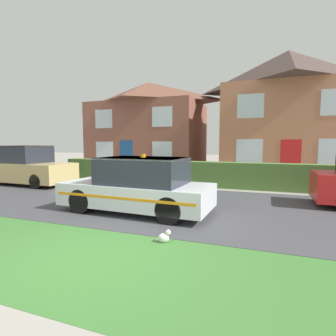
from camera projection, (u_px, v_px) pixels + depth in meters
ground_plane at (100, 254)px, 4.52m from camera, size 80.00×80.00×0.00m
road_strip at (173, 204)px, 8.19m from camera, size 28.00×5.73×0.01m
lawn_verge at (90, 260)px, 4.26m from camera, size 28.00×2.68×0.01m
garden_hedge at (186, 173)px, 11.86m from camera, size 12.57×0.70×1.09m
police_car at (138, 186)px, 7.21m from camera, size 4.22×1.86×1.60m
cat at (164, 237)px, 5.02m from camera, size 0.32×0.20×0.27m
neighbour_car_near at (28, 167)px, 12.05m from camera, size 4.27×1.89×1.78m
house_left at (148, 125)px, 20.43m from camera, size 8.48×5.80×6.58m
house_right at (286, 111)px, 16.60m from camera, size 7.74×6.83×7.67m
wheelie_bin at (118, 169)px, 13.83m from camera, size 0.63×0.70×1.07m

